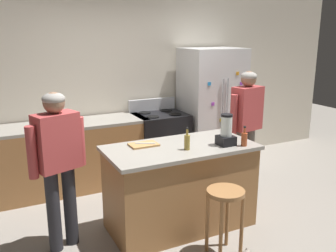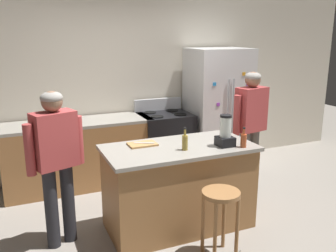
{
  "view_description": "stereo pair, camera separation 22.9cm",
  "coord_description": "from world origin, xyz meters",
  "px_view_note": "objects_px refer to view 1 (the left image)",
  "views": [
    {
      "loc": [
        -1.78,
        -3.3,
        2.11
      ],
      "look_at": [
        0.0,
        0.3,
        1.08
      ],
      "focal_mm": 39.46,
      "sensor_mm": 36.0,
      "label": 1
    },
    {
      "loc": [
        -1.57,
        -3.39,
        2.11
      ],
      "look_at": [
        0.0,
        0.3,
        1.08
      ],
      "focal_mm": 39.46,
      "sensor_mm": 36.0,
      "label": 2
    }
  ],
  "objects_px": {
    "kitchen_island": "(180,186)",
    "chef_knife": "(145,143)",
    "refrigerator": "(211,109)",
    "stove_range": "(160,143)",
    "bottle_cooking_sauce": "(244,139)",
    "cutting_board": "(144,145)",
    "person_by_sink_right": "(246,120)",
    "blender_appliance": "(226,132)",
    "bar_stool": "(225,205)",
    "bottle_vinegar": "(187,142)",
    "person_by_island_left": "(58,157)"
  },
  "relations": [
    {
      "from": "person_by_sink_right",
      "to": "blender_appliance",
      "type": "xyz_separation_m",
      "value": [
        -0.8,
        -0.67,
        0.09
      ]
    },
    {
      "from": "refrigerator",
      "to": "stove_range",
      "type": "bearing_deg",
      "value": 178.4
    },
    {
      "from": "refrigerator",
      "to": "person_by_sink_right",
      "type": "relative_size",
      "value": 1.15
    },
    {
      "from": "cutting_board",
      "to": "chef_knife",
      "type": "bearing_deg",
      "value": 0.0
    },
    {
      "from": "kitchen_island",
      "to": "person_by_sink_right",
      "type": "distance_m",
      "value": 1.44
    },
    {
      "from": "blender_appliance",
      "to": "cutting_board",
      "type": "xyz_separation_m",
      "value": [
        -0.8,
        0.37,
        -0.13
      ]
    },
    {
      "from": "refrigerator",
      "to": "cutting_board",
      "type": "bearing_deg",
      "value": -142.32
    },
    {
      "from": "stove_range",
      "to": "bar_stool",
      "type": "relative_size",
      "value": 1.65
    },
    {
      "from": "cutting_board",
      "to": "person_by_sink_right",
      "type": "bearing_deg",
      "value": 10.83
    },
    {
      "from": "refrigerator",
      "to": "chef_knife",
      "type": "bearing_deg",
      "value": -141.99
    },
    {
      "from": "refrigerator",
      "to": "bar_stool",
      "type": "xyz_separation_m",
      "value": [
        -1.24,
        -2.18,
        -0.41
      ]
    },
    {
      "from": "stove_range",
      "to": "bar_stool",
      "type": "distance_m",
      "value": 2.23
    },
    {
      "from": "person_by_island_left",
      "to": "kitchen_island",
      "type": "bearing_deg",
      "value": -6.96
    },
    {
      "from": "bar_stool",
      "to": "bottle_cooking_sauce",
      "type": "height_order",
      "value": "bottle_cooking_sauce"
    },
    {
      "from": "refrigerator",
      "to": "person_by_island_left",
      "type": "relative_size",
      "value": 1.18
    },
    {
      "from": "stove_range",
      "to": "blender_appliance",
      "type": "bearing_deg",
      "value": -90.59
    },
    {
      "from": "bar_stool",
      "to": "bottle_vinegar",
      "type": "relative_size",
      "value": 2.85
    },
    {
      "from": "chef_knife",
      "to": "refrigerator",
      "type": "bearing_deg",
      "value": 64.71
    },
    {
      "from": "blender_appliance",
      "to": "chef_knife",
      "type": "xyz_separation_m",
      "value": [
        -0.78,
        0.37,
        -0.12
      ]
    },
    {
      "from": "kitchen_island",
      "to": "refrigerator",
      "type": "distance_m",
      "value": 2.07
    },
    {
      "from": "person_by_sink_right",
      "to": "bottle_vinegar",
      "type": "relative_size",
      "value": 6.86
    },
    {
      "from": "refrigerator",
      "to": "person_by_sink_right",
      "type": "height_order",
      "value": "refrigerator"
    },
    {
      "from": "person_by_sink_right",
      "to": "bar_stool",
      "type": "distance_m",
      "value": 1.69
    },
    {
      "from": "person_by_sink_right",
      "to": "kitchen_island",
      "type": "bearing_deg",
      "value": -158.54
    },
    {
      "from": "refrigerator",
      "to": "bottle_cooking_sauce",
      "type": "height_order",
      "value": "refrigerator"
    },
    {
      "from": "bottle_vinegar",
      "to": "kitchen_island",
      "type": "bearing_deg",
      "value": 89.29
    },
    {
      "from": "kitchen_island",
      "to": "chef_knife",
      "type": "height_order",
      "value": "chef_knife"
    },
    {
      "from": "bottle_vinegar",
      "to": "bottle_cooking_sauce",
      "type": "xyz_separation_m",
      "value": [
        0.61,
        -0.16,
        -0.01
      ]
    },
    {
      "from": "kitchen_island",
      "to": "bottle_cooking_sauce",
      "type": "relative_size",
      "value": 7.43
    },
    {
      "from": "bottle_cooking_sauce",
      "to": "chef_knife",
      "type": "bearing_deg",
      "value": 152.64
    },
    {
      "from": "person_by_island_left",
      "to": "person_by_sink_right",
      "type": "bearing_deg",
      "value": 7.78
    },
    {
      "from": "person_by_island_left",
      "to": "bottle_cooking_sauce",
      "type": "bearing_deg",
      "value": -13.59
    },
    {
      "from": "cutting_board",
      "to": "bottle_cooking_sauce",
      "type": "bearing_deg",
      "value": -26.87
    },
    {
      "from": "kitchen_island",
      "to": "person_by_sink_right",
      "type": "xyz_separation_m",
      "value": [
        1.25,
        0.49,
        0.51
      ]
    },
    {
      "from": "bottle_vinegar",
      "to": "cutting_board",
      "type": "xyz_separation_m",
      "value": [
        -0.34,
        0.33,
        -0.08
      ]
    },
    {
      "from": "kitchen_island",
      "to": "person_by_sink_right",
      "type": "relative_size",
      "value": 0.99
    },
    {
      "from": "refrigerator",
      "to": "blender_appliance",
      "type": "distance_m",
      "value": 1.91
    },
    {
      "from": "person_by_island_left",
      "to": "person_by_sink_right",
      "type": "relative_size",
      "value": 0.97
    },
    {
      "from": "person_by_island_left",
      "to": "blender_appliance",
      "type": "distance_m",
      "value": 1.73
    },
    {
      "from": "person_by_island_left",
      "to": "chef_knife",
      "type": "bearing_deg",
      "value": 2.18
    },
    {
      "from": "bar_stool",
      "to": "bottle_cooking_sauce",
      "type": "bearing_deg",
      "value": 38.13
    },
    {
      "from": "kitchen_island",
      "to": "person_by_island_left",
      "type": "height_order",
      "value": "person_by_island_left"
    },
    {
      "from": "bar_stool",
      "to": "chef_knife",
      "type": "bearing_deg",
      "value": 117.15
    },
    {
      "from": "kitchen_island",
      "to": "chef_knife",
      "type": "relative_size",
      "value": 7.29
    },
    {
      "from": "refrigerator",
      "to": "chef_knife",
      "type": "relative_size",
      "value": 8.49
    },
    {
      "from": "person_by_island_left",
      "to": "chef_knife",
      "type": "xyz_separation_m",
      "value": [
        0.92,
        0.04,
        -0.0
      ]
    },
    {
      "from": "bottle_cooking_sauce",
      "to": "bottle_vinegar",
      "type": "bearing_deg",
      "value": 165.69
    },
    {
      "from": "chef_knife",
      "to": "person_by_sink_right",
      "type": "bearing_deg",
      "value": 37.67
    },
    {
      "from": "stove_range",
      "to": "person_by_sink_right",
      "type": "height_order",
      "value": "person_by_sink_right"
    },
    {
      "from": "bottle_vinegar",
      "to": "person_by_island_left",
      "type": "bearing_deg",
      "value": 166.76
    }
  ]
}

